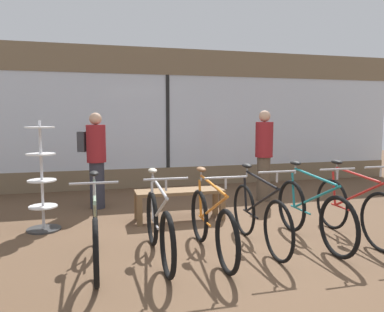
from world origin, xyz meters
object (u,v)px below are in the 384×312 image
(bicycle_center_right, at_px, (259,216))
(customer_by_window, at_px, (96,157))
(bicycle_left, at_px, (159,227))
(display_bench, at_px, (180,195))
(bicycle_center_left, at_px, (211,224))
(bicycle_right, at_px, (312,212))
(bicycle_far_left, at_px, (95,232))
(accessory_rack, at_px, (42,185))
(bicycle_far_right, at_px, (354,209))
(customer_near_rack, at_px, (264,153))

(bicycle_center_right, bearing_deg, customer_by_window, 127.24)
(bicycle_left, xyz_separation_m, display_bench, (0.60, 1.56, 0.01))
(bicycle_center_left, distance_m, display_bench, 1.60)
(bicycle_right, bearing_deg, bicycle_far_left, -178.66)
(bicycle_far_left, bearing_deg, accessory_rack, 115.38)
(bicycle_left, relative_size, customer_by_window, 1.00)
(accessory_rack, bearing_deg, display_bench, 0.97)
(bicycle_far_left, height_order, bicycle_left, bicycle_left)
(bicycle_far_right, distance_m, customer_by_window, 4.29)
(bicycle_far_left, xyz_separation_m, bicycle_center_right, (2.00, 0.11, 0.02))
(bicycle_center_right, height_order, bicycle_right, bicycle_right)
(bicycle_center_right, height_order, customer_near_rack, customer_near_rack)
(bicycle_far_right, relative_size, customer_by_window, 1.01)
(accessory_rack, distance_m, customer_near_rack, 4.07)
(bicycle_center_right, xyz_separation_m, customer_near_rack, (1.21, 2.40, 0.53))
(bicycle_center_left, bearing_deg, accessory_rack, 142.76)
(bicycle_center_right, distance_m, display_bench, 1.62)
(display_bench, relative_size, customer_near_rack, 0.79)
(bicycle_center_right, height_order, bicycle_far_right, bicycle_far_right)
(bicycle_far_left, relative_size, bicycle_center_left, 0.98)
(bicycle_right, distance_m, bicycle_far_right, 0.63)
(bicycle_left, height_order, customer_by_window, customer_by_window)
(bicycle_left, bearing_deg, accessory_rack, 133.34)
(bicycle_right, relative_size, accessory_rack, 1.13)
(bicycle_right, bearing_deg, display_bench, 133.51)
(bicycle_center_left, distance_m, bicycle_center_right, 0.69)
(customer_near_rack, relative_size, customer_by_window, 1.03)
(bicycle_center_right, bearing_deg, customer_near_rack, 63.28)
(bicycle_far_left, distance_m, bicycle_center_right, 2.01)
(bicycle_right, bearing_deg, bicycle_center_left, -176.15)
(bicycle_right, height_order, customer_by_window, customer_by_window)
(bicycle_far_left, distance_m, bicycle_center_left, 1.33)
(bicycle_center_right, distance_m, customer_by_window, 3.30)
(bicycle_far_left, distance_m, display_bench, 2.04)
(bicycle_right, bearing_deg, customer_by_window, 135.74)
(bicycle_far_right, xyz_separation_m, display_bench, (-2.06, 1.51, -0.01))
(bicycle_left, relative_size, bicycle_far_right, 1.00)
(bicycle_center_right, relative_size, bicycle_right, 0.94)
(bicycle_center_left, xyz_separation_m, bicycle_right, (1.41, 0.09, 0.02))
(bicycle_center_left, relative_size, bicycle_right, 0.97)
(bicycle_far_left, height_order, customer_near_rack, customer_near_rack)
(bicycle_center_left, distance_m, customer_by_window, 3.07)
(bicycle_far_right, bearing_deg, bicycle_center_left, -177.51)
(bicycle_center_right, distance_m, customer_near_rack, 2.74)
(bicycle_far_right, distance_m, customer_near_rack, 2.51)
(bicycle_far_left, bearing_deg, bicycle_left, 1.04)
(bicycle_center_left, bearing_deg, customer_near_rack, 53.41)
(bicycle_far_right, bearing_deg, bicycle_center_right, 178.01)
(bicycle_left, height_order, bicycle_far_right, bicycle_far_right)
(customer_near_rack, distance_m, customer_by_window, 3.19)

